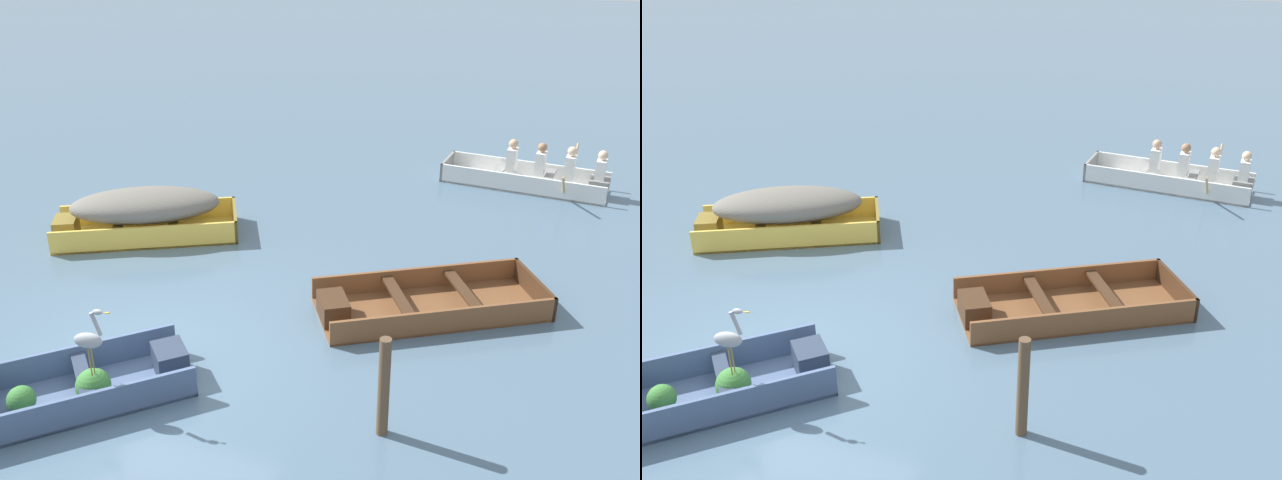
# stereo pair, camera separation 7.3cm
# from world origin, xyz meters

# --- Properties ---
(ground_plane) EXTENTS (80.00, 80.00, 0.00)m
(ground_plane) POSITION_xyz_m (0.00, 0.00, 0.00)
(ground_plane) COLOR slate
(dinghy_slate_blue_foreground) EXTENTS (3.16, 3.04, 0.43)m
(dinghy_slate_blue_foreground) POSITION_xyz_m (-0.54, -1.17, 0.16)
(dinghy_slate_blue_foreground) COLOR #475B7F
(dinghy_slate_blue_foreground) RESTS_ON ground
(skiff_wooden_brown_near_moored) EXTENTS (3.32, 2.62, 0.35)m
(skiff_wooden_brown_near_moored) POSITION_xyz_m (2.98, 2.17, 0.12)
(skiff_wooden_brown_near_moored) COLOR brown
(skiff_wooden_brown_near_moored) RESTS_ON ground
(skiff_yellow_mid_moored) EXTENTS (3.20, 2.36, 0.83)m
(skiff_yellow_mid_moored) POSITION_xyz_m (-1.92, 3.17, 0.48)
(skiff_yellow_mid_moored) COLOR #E5BC47
(skiff_yellow_mid_moored) RESTS_ON ground
(rowboat_white_with_crew) EXTENTS (3.26, 2.18, 0.93)m
(rowboat_white_with_crew) POSITION_xyz_m (4.25, 7.58, 0.25)
(rowboat_white_with_crew) COLOR white
(rowboat_white_with_crew) RESTS_ON ground
(heron_on_dinghy) EXTENTS (0.46, 0.19, 0.84)m
(heron_on_dinghy) POSITION_xyz_m (-0.04, -1.00, 0.90)
(heron_on_dinghy) COLOR olive
(heron_on_dinghy) RESTS_ON dinghy_slate_blue_foreground
(mooring_post) EXTENTS (0.13, 0.13, 1.19)m
(mooring_post) POSITION_xyz_m (3.08, -0.44, 0.59)
(mooring_post) COLOR brown
(mooring_post) RESTS_ON ground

